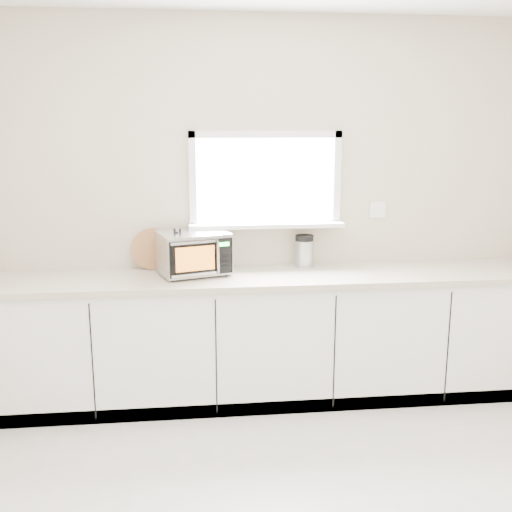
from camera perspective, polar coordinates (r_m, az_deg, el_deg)
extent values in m
cube|color=#C1AF99|center=(4.40, 0.87, 4.67)|extent=(4.00, 0.02, 2.70)
cube|color=white|center=(4.36, 0.91, 7.25)|extent=(1.00, 0.02, 0.60)
cube|color=white|center=(4.34, 1.00, 2.96)|extent=(1.12, 0.16, 0.03)
cube|color=white|center=(4.33, 0.95, 11.52)|extent=(1.10, 0.04, 0.05)
cube|color=white|center=(4.39, 0.92, 3.01)|extent=(1.10, 0.04, 0.05)
cube|color=white|center=(4.31, -6.05, 7.12)|extent=(0.05, 0.04, 0.70)
cube|color=white|center=(4.45, 7.71, 7.24)|extent=(0.05, 0.04, 0.70)
cube|color=white|center=(4.58, 11.53, 4.35)|extent=(0.12, 0.01, 0.12)
cube|color=white|center=(4.33, 1.34, -7.88)|extent=(3.92, 0.60, 0.88)
cube|color=beige|center=(4.19, 1.39, -2.01)|extent=(3.92, 0.64, 0.04)
cylinder|color=black|center=(4.03, -7.95, -2.30)|extent=(0.02, 0.02, 0.01)
cylinder|color=black|center=(4.29, -8.97, -1.45)|extent=(0.02, 0.02, 0.01)
cylinder|color=black|center=(4.15, -2.84, -1.78)|extent=(0.02, 0.02, 0.01)
cylinder|color=black|center=(4.40, -4.13, -0.97)|extent=(0.02, 0.02, 0.01)
cube|color=#A8ABAF|center=(4.18, -6.00, 0.31)|extent=(0.54, 0.47, 0.27)
cube|color=black|center=(4.01, -5.21, -0.18)|extent=(0.42, 0.14, 0.24)
cube|color=orange|center=(3.99, -5.80, -0.26)|extent=(0.26, 0.08, 0.16)
cylinder|color=silver|center=(4.02, -3.61, -0.12)|extent=(0.02, 0.02, 0.21)
cube|color=black|center=(4.06, -3.11, 0.00)|extent=(0.11, 0.04, 0.24)
cube|color=#19FF33|center=(4.04, -3.09, 1.12)|extent=(0.07, 0.03, 0.03)
cube|color=silver|center=(4.15, -6.05, 2.21)|extent=(0.54, 0.47, 0.01)
cube|color=#3E2716|center=(4.21, -7.42, 0.16)|extent=(0.12, 0.23, 0.27)
cube|color=black|center=(4.14, -7.97, 1.49)|extent=(0.02, 0.05, 0.10)
cube|color=black|center=(4.14, -7.53, 1.64)|extent=(0.02, 0.05, 0.10)
cube|color=black|center=(4.14, -7.08, 1.35)|extent=(0.02, 0.05, 0.10)
cube|color=black|center=(4.14, -7.76, 1.93)|extent=(0.02, 0.05, 0.10)
cube|color=black|center=(4.13, -7.24, 1.93)|extent=(0.02, 0.05, 0.10)
cylinder|color=#98633A|center=(4.36, -9.88, 0.66)|extent=(0.30, 0.07, 0.29)
cylinder|color=#A8ABAF|center=(4.40, 4.61, 0.24)|extent=(0.15, 0.15, 0.19)
cylinder|color=black|center=(4.38, 4.63, 1.77)|extent=(0.15, 0.15, 0.05)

